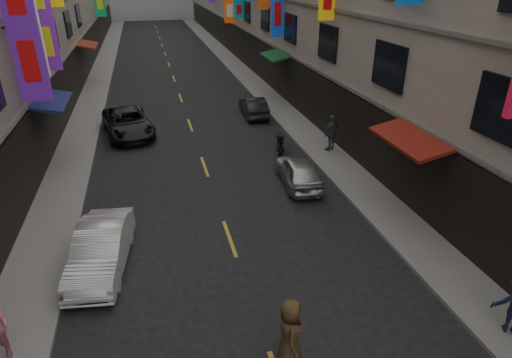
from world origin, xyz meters
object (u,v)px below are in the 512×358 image
car_left_far (128,123)px  pedestrian_crossing (290,333)px  car_left_mid (101,249)px  pedestrian_rfar (332,133)px  car_right_far (254,107)px  car_right_mid (298,171)px  scooter_far_right (280,144)px

car_left_far → pedestrian_crossing: 16.93m
car_left_mid → pedestrian_rfar: (10.27, 6.76, 0.36)m
car_left_far → pedestrian_rfar: 10.90m
car_right_far → car_right_mid: bearing=89.5°
car_left_mid → car_right_far: car_left_mid is taller
scooter_far_right → pedestrian_rfar: bearing=-176.6°
car_left_far → car_right_far: 7.56m
car_left_mid → pedestrian_crossing: size_ratio=2.24×
car_right_far → pedestrian_crossing: bearing=80.6°
car_right_mid → pedestrian_crossing: size_ratio=1.98×
car_left_mid → pedestrian_rfar: 12.30m
scooter_far_right → pedestrian_crossing: bearing=90.4°
car_right_far → pedestrian_crossing: (-3.65, -18.05, 0.30)m
car_left_mid → pedestrian_rfar: bearing=41.1°
car_right_mid → car_right_far: bearing=-88.7°
pedestrian_rfar → pedestrian_crossing: (-5.92, -11.47, -0.12)m
car_right_mid → car_right_far: 9.47m
car_left_mid → pedestrian_rfar: pedestrian_rfar is taller
scooter_far_right → car_right_mid: size_ratio=0.50×
pedestrian_rfar → car_right_mid: bearing=16.2°
car_right_mid → scooter_far_right: bearing=-90.7°
pedestrian_crossing → car_left_mid: bearing=54.5°
car_right_far → pedestrian_rfar: bearing=111.1°
scooter_far_right → pedestrian_rfar: (2.41, -0.57, 0.57)m
pedestrian_rfar → car_left_mid: bearing=2.6°
car_left_far → car_right_mid: size_ratio=1.40×
car_left_far → car_right_mid: car_left_far is taller
car_right_far → car_left_mid: bearing=61.1°
car_right_far → pedestrian_crossing: size_ratio=2.00×
scooter_far_right → car_left_mid: (-7.85, -7.32, 0.21)m
scooter_far_right → car_left_far: bearing=-15.0°
scooter_far_right → car_right_mid: bearing=102.0°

